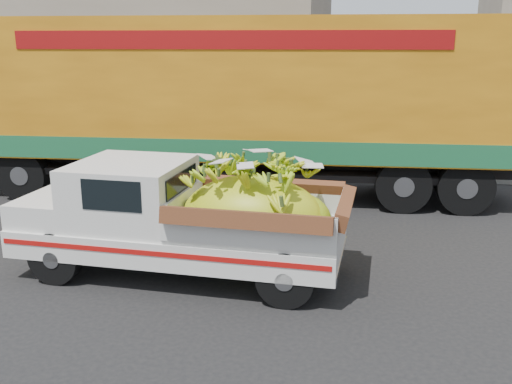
# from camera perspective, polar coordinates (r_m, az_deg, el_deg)

# --- Properties ---
(ground) EXTENTS (100.00, 100.00, 0.00)m
(ground) POSITION_cam_1_polar(r_m,az_deg,el_deg) (8.44, -14.85, -8.89)
(ground) COLOR black
(ground) RESTS_ON ground
(curb) EXTENTS (60.00, 0.25, 0.15)m
(curb) POSITION_cam_1_polar(r_m,az_deg,el_deg) (15.25, -1.31, 2.55)
(curb) COLOR gray
(curb) RESTS_ON ground
(sidewalk) EXTENTS (60.00, 4.00, 0.14)m
(sidewalk) POSITION_cam_1_polar(r_m,az_deg,el_deg) (17.24, 0.48, 3.99)
(sidewalk) COLOR gray
(sidewalk) RESTS_ON ground
(building_left) EXTENTS (18.00, 6.00, 5.00)m
(building_left) POSITION_cam_1_polar(r_m,az_deg,el_deg) (25.34, -14.65, 12.54)
(building_left) COLOR gray
(building_left) RESTS_ON ground
(pickup_truck) EXTENTS (4.71, 1.77, 1.65)m
(pickup_truck) POSITION_cam_1_polar(r_m,az_deg,el_deg) (8.18, -5.25, -2.58)
(pickup_truck) COLOR black
(pickup_truck) RESTS_ON ground
(semi_trailer) EXTENTS (12.03, 3.89, 3.80)m
(semi_trailer) POSITION_cam_1_polar(r_m,az_deg,el_deg) (12.45, -1.87, 9.30)
(semi_trailer) COLOR black
(semi_trailer) RESTS_ON ground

